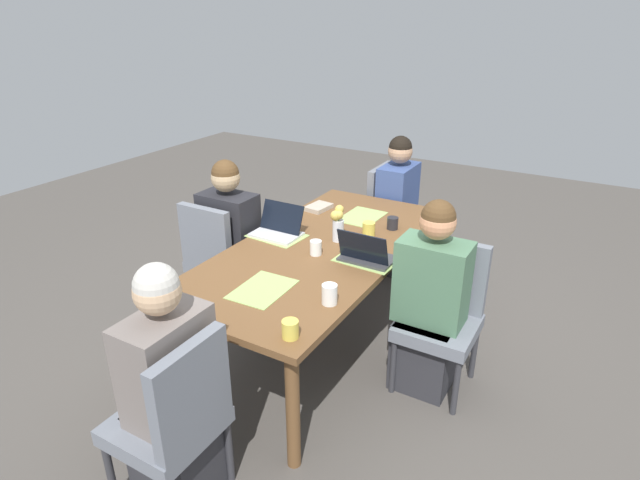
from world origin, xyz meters
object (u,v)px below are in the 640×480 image
object	(u,v)px
chair_head_left_left_near	(176,416)
person_near_right_near	(430,308)
person_far_left_mid	(231,249)
coffee_mug_far_left	(369,229)
chair_head_right_left_far	(391,213)
laptop_near_right_near	(366,255)
person_head_right_left_far	(397,214)
coffee_mug_centre_left	(330,294)
coffee_mug_near_left	(316,248)
coffee_mug_near_right	(290,329)
chair_near_right_near	(443,309)
laptop_far_left_mid	(278,229)
chair_far_left_mid	(218,255)
flower_vase	(338,223)
coffee_mug_centre_right	(393,223)
dining_table	(320,257)
person_head_left_left_near	(172,397)
book_red_cover	(319,207)

from	to	relation	value
chair_head_left_left_near	person_near_right_near	bearing A→B (deg)	-26.05
person_far_left_mid	coffee_mug_far_left	xyz separation A→B (m)	(0.31, -0.95, 0.25)
chair_head_right_left_far	laptop_near_right_near	distance (m)	1.49
person_near_right_near	person_head_right_left_far	bearing A→B (deg)	29.48
person_far_left_mid	coffee_mug_centre_left	distance (m)	1.33
coffee_mug_centre_left	laptop_near_right_near	bearing A→B (deg)	5.03
coffee_mug_centre_left	coffee_mug_far_left	bearing A→B (deg)	12.75
person_far_left_mid	person_head_right_left_far	bearing A→B (deg)	-30.76
person_near_right_near	coffee_mug_near_left	size ratio (longest dim) A/B	12.97
chair_head_left_left_near	person_head_right_left_far	distance (m)	2.72
person_far_left_mid	coffee_mug_near_right	bearing A→B (deg)	-130.00
chair_near_right_near	laptop_far_left_mid	world-z (taller)	laptop_far_left_mid
coffee_mug_far_left	chair_far_left_mid	bearing A→B (deg)	111.09
flower_vase	coffee_mug_centre_right	bearing A→B (deg)	-32.39
dining_table	chair_head_left_left_near	distance (m)	1.43
dining_table	coffee_mug_near_left	xyz separation A→B (m)	(-0.11, -0.03, 0.12)
chair_head_left_left_near	person_far_left_mid	world-z (taller)	person_far_left_mid
dining_table	chair_head_right_left_far	xyz separation A→B (m)	(1.37, 0.07, -0.16)
person_head_left_left_near	coffee_mug_centre_left	distance (m)	0.90
laptop_near_right_near	coffee_mug_near_left	xyz separation A→B (m)	(-0.07, 0.31, 0.00)
coffee_mug_near_left	coffee_mug_centre_left	world-z (taller)	coffee_mug_centre_left
flower_vase	coffee_mug_centre_left	xyz separation A→B (m)	(-0.73, -0.34, -0.07)
chair_far_left_mid	flower_vase	bearing A→B (deg)	-76.96
person_head_right_left_far	coffee_mug_centre_right	size ratio (longest dim) A/B	14.03
dining_table	chair_head_right_left_far	world-z (taller)	chair_head_right_left_far
chair_far_left_mid	person_head_right_left_far	bearing A→B (deg)	-31.24
person_near_right_near	coffee_mug_near_right	xyz separation A→B (m)	(-0.90, 0.38, 0.25)
chair_near_right_near	chair_head_left_left_near	bearing A→B (deg)	153.21
chair_head_left_left_near	dining_table	bearing A→B (deg)	3.60
chair_head_right_left_far	flower_vase	size ratio (longest dim) A/B	3.73
book_red_cover	person_far_left_mid	bearing A→B (deg)	151.19
person_near_right_near	book_red_cover	world-z (taller)	person_near_right_near
person_head_right_left_far	coffee_mug_near_left	world-z (taller)	person_head_right_left_far
person_near_right_near	flower_vase	size ratio (longest dim) A/B	4.95
person_head_right_left_far	laptop_far_left_mid	xyz separation A→B (m)	(-1.27, 0.35, 0.25)
chair_head_left_left_near	laptop_far_left_mid	xyz separation A→B (m)	(1.45, 0.43, 0.27)
chair_near_right_near	laptop_near_right_near	bearing A→B (deg)	99.26
dining_table	chair_head_right_left_far	bearing A→B (deg)	3.00
person_head_right_left_far	coffee_mug_near_right	world-z (taller)	person_head_right_left_far
chair_head_right_left_far	chair_near_right_near	size ratio (longest dim) A/B	1.00
person_head_left_left_near	person_head_right_left_far	world-z (taller)	same
dining_table	flower_vase	distance (m)	0.25
dining_table	coffee_mug_near_left	world-z (taller)	coffee_mug_near_left
dining_table	book_red_cover	distance (m)	0.70
dining_table	person_head_right_left_far	world-z (taller)	person_head_right_left_far
person_far_left_mid	coffee_mug_near_right	world-z (taller)	person_far_left_mid
dining_table	chair_near_right_near	xyz separation A→B (m)	(0.04, -0.82, -0.16)
coffee_mug_near_right	person_head_right_left_far	bearing A→B (deg)	9.64
chair_head_left_left_near	coffee_mug_centre_right	xyz separation A→B (m)	(1.93, -0.19, 0.27)
chair_far_left_mid	person_head_right_left_far	world-z (taller)	person_head_right_left_far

